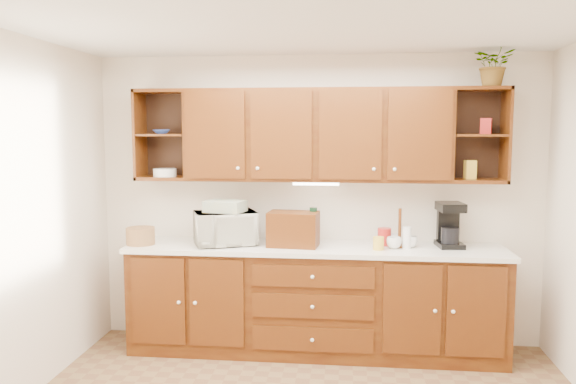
% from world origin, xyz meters
% --- Properties ---
extents(ceiling, '(4.00, 4.00, 0.00)m').
position_xyz_m(ceiling, '(0.00, 0.00, 2.60)').
color(ceiling, white).
rests_on(ceiling, back_wall).
extents(back_wall, '(4.00, 0.00, 4.00)m').
position_xyz_m(back_wall, '(0.00, 1.75, 1.30)').
color(back_wall, beige).
rests_on(back_wall, floor).
extents(base_cabinets, '(3.20, 0.60, 0.90)m').
position_xyz_m(base_cabinets, '(0.00, 1.45, 0.45)').
color(base_cabinets, '#3A1506').
rests_on(base_cabinets, floor).
extents(countertop, '(3.24, 0.64, 0.04)m').
position_xyz_m(countertop, '(0.00, 1.44, 0.92)').
color(countertop, silver).
rests_on(countertop, base_cabinets).
extents(upper_cabinets, '(3.20, 0.33, 0.80)m').
position_xyz_m(upper_cabinets, '(0.01, 1.59, 1.89)').
color(upper_cabinets, '#3A1506').
rests_on(upper_cabinets, back_wall).
extents(undercabinet_light, '(0.40, 0.05, 0.02)m').
position_xyz_m(undercabinet_light, '(0.00, 1.53, 1.47)').
color(undercabinet_light, white).
rests_on(undercabinet_light, upper_cabinets).
extents(wicker_basket, '(0.32, 0.32, 0.15)m').
position_xyz_m(wicker_basket, '(-1.52, 1.35, 1.01)').
color(wicker_basket, olive).
rests_on(wicker_basket, countertop).
extents(microwave, '(0.62, 0.53, 0.29)m').
position_xyz_m(microwave, '(-0.78, 1.42, 1.08)').
color(microwave, silver).
rests_on(microwave, countertop).
extents(towel_stack, '(0.37, 0.30, 0.10)m').
position_xyz_m(towel_stack, '(-0.78, 1.42, 1.28)').
color(towel_stack, '#E5C66B').
rests_on(towel_stack, microwave).
extents(wine_bottle, '(0.07, 0.07, 0.33)m').
position_xyz_m(wine_bottle, '(-0.02, 1.47, 1.11)').
color(wine_bottle, black).
rests_on(wine_bottle, countertop).
extents(woven_tray, '(0.33, 0.14, 0.32)m').
position_xyz_m(woven_tray, '(-0.72, 1.69, 0.95)').
color(woven_tray, olive).
rests_on(woven_tray, countertop).
extents(bread_box, '(0.45, 0.30, 0.30)m').
position_xyz_m(bread_box, '(-0.19, 1.41, 1.09)').
color(bread_box, '#3A1506').
rests_on(bread_box, countertop).
extents(mug_tree, '(0.27, 0.29, 0.33)m').
position_xyz_m(mug_tree, '(0.72, 1.48, 0.99)').
color(mug_tree, '#3A1506').
rests_on(mug_tree, countertop).
extents(canister_red, '(0.15, 0.15, 0.15)m').
position_xyz_m(canister_red, '(0.60, 1.54, 1.01)').
color(canister_red, '#AB1D18').
rests_on(canister_red, countertop).
extents(canister_white, '(0.09, 0.09, 0.18)m').
position_xyz_m(canister_white, '(0.78, 1.43, 1.03)').
color(canister_white, white).
rests_on(canister_white, countertop).
extents(canister_yellow, '(0.12, 0.12, 0.11)m').
position_xyz_m(canister_yellow, '(0.54, 1.34, 0.99)').
color(canister_yellow, gold).
rests_on(canister_yellow, countertop).
extents(coffee_maker, '(0.23, 0.28, 0.38)m').
position_xyz_m(coffee_maker, '(1.15, 1.54, 1.12)').
color(coffee_maker, black).
rests_on(coffee_maker, countertop).
extents(bowl_stack, '(0.20, 0.20, 0.04)m').
position_xyz_m(bowl_stack, '(-1.39, 1.57, 1.92)').
color(bowl_stack, '#294399').
rests_on(bowl_stack, upper_cabinets).
extents(plate_stack, '(0.23, 0.23, 0.07)m').
position_xyz_m(plate_stack, '(-1.36, 1.56, 1.56)').
color(plate_stack, white).
rests_on(plate_stack, upper_cabinets).
extents(pantry_box_yellow, '(0.10, 0.09, 0.16)m').
position_xyz_m(pantry_box_yellow, '(1.31, 1.58, 1.60)').
color(pantry_box_yellow, gold).
rests_on(pantry_box_yellow, upper_cabinets).
extents(pantry_box_red, '(0.11, 0.10, 0.13)m').
position_xyz_m(pantry_box_red, '(1.42, 1.57, 1.97)').
color(pantry_box_red, '#AB1D18').
rests_on(pantry_box_red, upper_cabinets).
extents(potted_plant, '(0.39, 0.36, 0.36)m').
position_xyz_m(potted_plant, '(1.46, 1.52, 2.47)').
color(potted_plant, '#999999').
rests_on(potted_plant, upper_cabinets).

